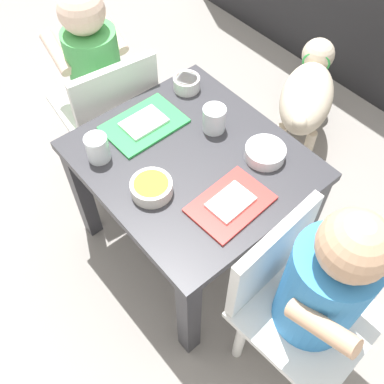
# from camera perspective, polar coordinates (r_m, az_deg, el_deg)

# --- Properties ---
(ground_plane) EXTENTS (7.00, 7.00, 0.00)m
(ground_plane) POSITION_cam_1_polar(r_m,az_deg,el_deg) (1.48, 0.00, -6.31)
(ground_plane) COLOR gray
(dining_table) EXTENTS (0.56, 0.50, 0.42)m
(dining_table) POSITION_cam_1_polar(r_m,az_deg,el_deg) (1.19, 0.00, 2.02)
(dining_table) COLOR #333338
(dining_table) RESTS_ON ground
(seated_child_left) EXTENTS (0.31, 0.31, 0.68)m
(seated_child_left) POSITION_cam_1_polar(r_m,az_deg,el_deg) (1.41, -11.96, 14.77)
(seated_child_left) COLOR white
(seated_child_left) RESTS_ON ground
(seated_child_right) EXTENTS (0.30, 0.30, 0.69)m
(seated_child_right) POSITION_cam_1_polar(r_m,az_deg,el_deg) (0.97, 15.90, -11.60)
(seated_child_right) COLOR white
(seated_child_right) RESTS_ON ground
(dog) EXTENTS (0.34, 0.43, 0.31)m
(dog) POSITION_cam_1_polar(r_m,az_deg,el_deg) (1.69, 14.63, 12.25)
(dog) COLOR beige
(dog) RESTS_ON ground
(food_tray_left) EXTENTS (0.15, 0.21, 0.02)m
(food_tray_left) POSITION_cam_1_polar(r_m,az_deg,el_deg) (1.22, -6.15, 8.64)
(food_tray_left) COLOR green
(food_tray_left) RESTS_ON dining_table
(food_tray_right) EXTENTS (0.14, 0.20, 0.02)m
(food_tray_right) POSITION_cam_1_polar(r_m,az_deg,el_deg) (1.04, 4.95, -1.47)
(food_tray_right) COLOR red
(food_tray_right) RESTS_ON dining_table
(water_cup_left) EXTENTS (0.06, 0.06, 0.07)m
(water_cup_left) POSITION_cam_1_polar(r_m,az_deg,el_deg) (1.19, 2.83, 9.16)
(water_cup_left) COLOR white
(water_cup_left) RESTS_ON dining_table
(water_cup_right) EXTENTS (0.06, 0.06, 0.07)m
(water_cup_right) POSITION_cam_1_polar(r_m,az_deg,el_deg) (1.14, -11.97, 5.37)
(water_cup_right) COLOR white
(water_cup_right) RESTS_ON dining_table
(cereal_bowl_left_side) EXTENTS (0.10, 0.10, 0.03)m
(cereal_bowl_left_side) POSITION_cam_1_polar(r_m,az_deg,el_deg) (1.06, -5.20, 0.59)
(cereal_bowl_left_side) COLOR silver
(cereal_bowl_left_side) RESTS_ON dining_table
(veggie_bowl_far) EXTENTS (0.08, 0.08, 0.04)m
(veggie_bowl_far) POSITION_cam_1_polar(r_m,az_deg,el_deg) (1.31, -0.70, 13.78)
(veggie_bowl_far) COLOR white
(veggie_bowl_far) RESTS_ON dining_table
(veggie_bowl_near) EXTENTS (0.10, 0.10, 0.03)m
(veggie_bowl_near) POSITION_cam_1_polar(r_m,az_deg,el_deg) (1.14, 9.34, 5.03)
(veggie_bowl_near) COLOR white
(veggie_bowl_near) RESTS_ON dining_table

